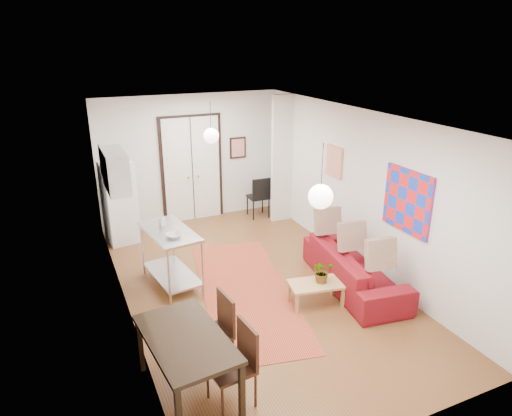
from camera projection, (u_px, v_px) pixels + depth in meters
name	position (u px, v px, depth m)	size (l,w,h in m)	color
floor	(253.00, 285.00, 7.92)	(7.00, 7.00, 0.00)	brown
ceiling	(253.00, 117.00, 6.91)	(4.20, 7.00, 0.02)	white
wall_back	(191.00, 159.00, 10.41)	(4.20, 0.02, 2.90)	silver
wall_front	(399.00, 320.00, 4.43)	(4.20, 0.02, 2.90)	silver
wall_left	(121.00, 227.00, 6.61)	(0.02, 7.00, 2.90)	silver
wall_right	(359.00, 190.00, 8.23)	(0.02, 7.00, 2.90)	silver
double_doors	(192.00, 170.00, 10.46)	(1.44, 0.06, 2.50)	silver
stub_partition	(282.00, 160.00, 10.31)	(0.50, 0.10, 2.90)	silver
wall_cabinet	(115.00, 170.00, 7.81)	(0.35, 1.00, 0.70)	silver
painting_popart	(407.00, 201.00, 7.08)	(0.05, 1.00, 1.00)	red
painting_abstract	(334.00, 161.00, 8.78)	(0.05, 0.50, 0.60)	#F6E9CD
poster_back	(238.00, 148.00, 10.78)	(0.40, 0.03, 0.50)	red
print_left	(102.00, 162.00, 8.16)	(0.03, 0.44, 0.54)	#97643F
pendant_back	(211.00, 136.00, 8.85)	(0.30, 0.30, 0.80)	white
pendant_front	(321.00, 197.00, 5.43)	(0.30, 0.30, 0.80)	white
kilim_rug	(245.00, 291.00, 7.73)	(1.43, 3.81, 0.01)	#B0482C
sofa	(354.00, 268.00, 7.78)	(0.93, 2.37, 0.69)	maroon
coffee_table	(316.00, 286.00, 7.25)	(0.93, 0.62, 0.38)	tan
potted_plant	(322.00, 271.00, 7.20)	(0.33, 0.29, 0.37)	#2F652D
kitchen_counter	(170.00, 249.00, 7.73)	(0.84, 1.40, 1.01)	#AEB0B3
bowl	(174.00, 235.00, 7.34)	(0.24, 0.24, 0.06)	beige
soap_bottle	(162.00, 220.00, 7.77)	(0.10, 0.09, 0.21)	teal
fridge	(120.00, 202.00, 9.37)	(0.61, 0.61, 1.72)	white
dining_table	(186.00, 343.00, 5.26)	(0.97, 1.54, 0.81)	black
dining_chair_near	(208.00, 324.00, 5.85)	(0.52, 0.70, 1.00)	#3B2012
dining_chair_far	(228.00, 356.00, 5.26)	(0.52, 0.70, 1.00)	#3B2012
black_side_chair	(256.00, 192.00, 10.90)	(0.47, 0.47, 0.99)	black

